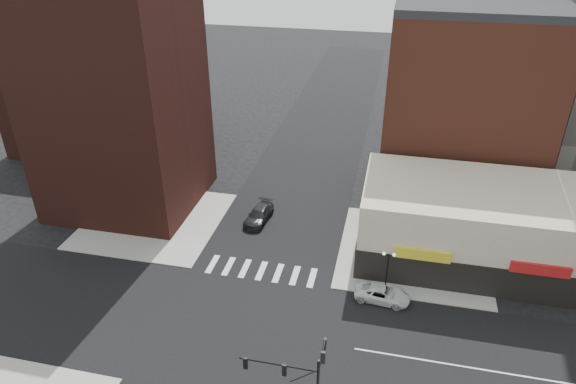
# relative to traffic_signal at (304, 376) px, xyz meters

# --- Properties ---
(ground) EXTENTS (240.00, 240.00, 0.00)m
(ground) POSITION_rel_traffic_signal_xyz_m (-7.24, 7.83, -4.96)
(ground) COLOR black
(ground) RESTS_ON ground
(road_ew) EXTENTS (200.00, 14.00, 0.02)m
(road_ew) POSITION_rel_traffic_signal_xyz_m (-7.24, 7.83, -4.95)
(road_ew) COLOR black
(road_ew) RESTS_ON ground
(road_ns) EXTENTS (14.00, 200.00, 0.02)m
(road_ns) POSITION_rel_traffic_signal_xyz_m (-7.24, 7.83, -4.95)
(road_ns) COLOR black
(road_ns) RESTS_ON ground
(sidewalk_nw) EXTENTS (15.00, 15.00, 0.12)m
(sidewalk_nw) POSITION_rel_traffic_signal_xyz_m (-21.74, 22.33, -4.90)
(sidewalk_nw) COLOR gray
(sidewalk_nw) RESTS_ON ground
(sidewalk_ne) EXTENTS (15.00, 15.00, 0.12)m
(sidewalk_ne) POSITION_rel_traffic_signal_xyz_m (7.26, 22.33, -4.90)
(sidewalk_ne) COLOR gray
(sidewalk_ne) RESTS_ON ground
(building_nw) EXTENTS (16.00, 15.00, 25.00)m
(building_nw) POSITION_rel_traffic_signal_xyz_m (-26.24, 26.33, 7.54)
(building_nw) COLOR #3D1913
(building_nw) RESTS_ON ground
(building_nw_low) EXTENTS (20.00, 18.00, 12.00)m
(building_nw_low) POSITION_rel_traffic_signal_xyz_m (-39.24, 41.83, 1.04)
(building_nw_low) COLOR #3D1913
(building_nw_low) RESTS_ON ground
(building_ne_midrise) EXTENTS (18.00, 15.00, 22.00)m
(building_ne_midrise) POSITION_rel_traffic_signal_xyz_m (11.76, 37.33, 6.04)
(building_ne_midrise) COLOR brown
(building_ne_midrise) RESTS_ON ground
(building_ne_row) EXTENTS (24.20, 12.20, 8.00)m
(building_ne_row) POSITION_rel_traffic_signal_xyz_m (13.76, 22.83, -1.66)
(building_ne_row) COLOR beige
(building_ne_row) RESTS_ON ground
(traffic_signal) EXTENTS (5.59, 3.09, 7.77)m
(traffic_signal) POSITION_rel_traffic_signal_xyz_m (0.00, 0.00, 0.00)
(traffic_signal) COLOR black
(traffic_signal) RESTS_ON ground
(street_lamp_ne) EXTENTS (1.22, 0.32, 4.16)m
(street_lamp_ne) POSITION_rel_traffic_signal_xyz_m (4.76, 15.83, -1.67)
(street_lamp_ne) COLOR black
(street_lamp_ne) RESTS_ON sidewalk_ne
(white_suv) EXTENTS (5.19, 2.74, 1.39)m
(white_suv) POSITION_rel_traffic_signal_xyz_m (4.56, 14.33, -4.27)
(white_suv) COLOR silver
(white_suv) RESTS_ON ground
(dark_sedan_north) EXTENTS (2.78, 5.62, 1.57)m
(dark_sedan_north) POSITION_rel_traffic_signal_xyz_m (-10.01, 24.90, -4.18)
(dark_sedan_north) COLOR black
(dark_sedan_north) RESTS_ON ground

